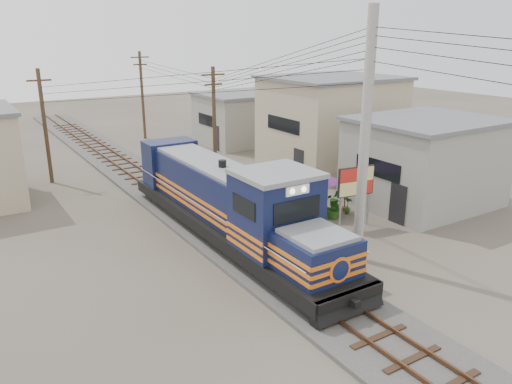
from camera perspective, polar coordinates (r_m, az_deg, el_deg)
ground at (r=19.70m, az=2.88°, el=-9.44°), size 120.00×120.00×0.00m
ballast at (r=27.79m, az=-9.01°, el=-1.18°), size 3.60×70.00×0.16m
track at (r=27.74m, az=-9.03°, el=-0.83°), size 1.15×70.00×0.12m
locomotive at (r=22.18m, az=-3.05°, el=-1.40°), size 2.93×15.97×3.96m
utility_pole_main at (r=19.81m, az=12.32°, el=5.71°), size 0.40×0.40×10.00m
wooden_pole_mid at (r=32.30m, az=-4.80°, el=8.22°), size 1.60×0.24×7.00m
wooden_pole_far at (r=45.14m, az=-12.87°, el=10.89°), size 1.60×0.24×7.50m
wooden_pole_left at (r=33.13m, az=-23.00°, el=7.12°), size 1.60×0.24×7.00m
power_lines at (r=24.92m, az=-8.74°, el=14.27°), size 9.65×19.00×3.30m
shophouse_front at (r=28.49m, az=18.68°, el=3.34°), size 7.35×6.30×4.70m
shophouse_mid at (r=35.19m, az=8.52°, el=7.94°), size 8.40×7.35×6.20m
shophouse_back at (r=42.56m, az=-1.95°, el=8.44°), size 6.30×6.30×4.20m
billboard at (r=24.04m, az=11.36°, el=1.00°), size 1.94×0.40×3.01m
market_umbrella at (r=25.49m, az=7.36°, el=1.73°), size 2.53×2.53×2.30m
vendor at (r=26.39m, az=7.59°, el=-0.56°), size 0.67×0.63×1.54m
plant_nursery at (r=26.07m, az=6.24°, el=-1.35°), size 3.71×3.64×1.12m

